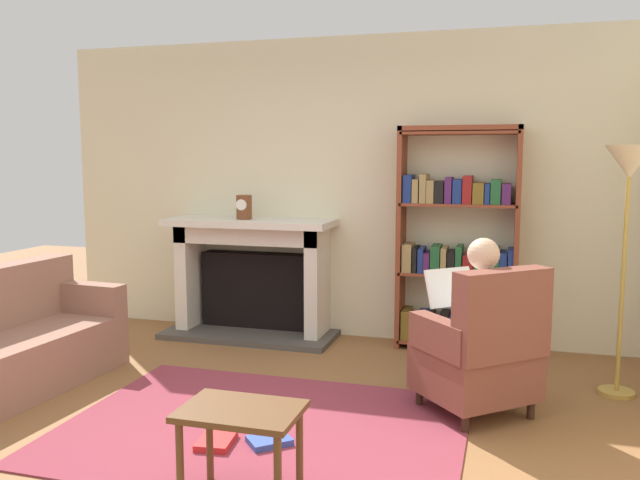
{
  "coord_description": "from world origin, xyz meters",
  "views": [
    {
      "loc": [
        1.4,
        -3.24,
        1.63
      ],
      "look_at": [
        0.1,
        1.2,
        1.05
      ],
      "focal_mm": 36.75,
      "sensor_mm": 36.0,
      "label": 1
    }
  ],
  "objects_px": {
    "mantel_clock": "(244,207)",
    "sofa_floral": "(4,347)",
    "armchair_reading": "(482,351)",
    "seated_reader": "(471,316)",
    "floor_lamp": "(628,184)",
    "bookshelf": "(456,247)",
    "fireplace": "(253,273)",
    "side_table": "(241,424)"
  },
  "relations": [
    {
      "from": "fireplace",
      "to": "seated_reader",
      "type": "relative_size",
      "value": 1.38
    },
    {
      "from": "mantel_clock",
      "to": "armchair_reading",
      "type": "relative_size",
      "value": 0.22
    },
    {
      "from": "armchair_reading",
      "to": "fireplace",
      "type": "bearing_deg",
      "value": -75.51
    },
    {
      "from": "mantel_clock",
      "to": "seated_reader",
      "type": "xyz_separation_m",
      "value": [
        2.08,
        -1.23,
        -0.57
      ]
    },
    {
      "from": "seated_reader",
      "to": "side_table",
      "type": "bearing_deg",
      "value": 15.81
    },
    {
      "from": "seated_reader",
      "to": "side_table",
      "type": "xyz_separation_m",
      "value": [
        -0.96,
        -1.51,
        -0.22
      ]
    },
    {
      "from": "bookshelf",
      "to": "floor_lamp",
      "type": "distance_m",
      "value": 1.53
    },
    {
      "from": "side_table",
      "to": "floor_lamp",
      "type": "relative_size",
      "value": 0.33
    },
    {
      "from": "bookshelf",
      "to": "fireplace",
      "type": "bearing_deg",
      "value": -178.97
    },
    {
      "from": "fireplace",
      "to": "floor_lamp",
      "type": "height_order",
      "value": "floor_lamp"
    },
    {
      "from": "sofa_floral",
      "to": "floor_lamp",
      "type": "bearing_deg",
      "value": -70.52
    },
    {
      "from": "seated_reader",
      "to": "side_table",
      "type": "distance_m",
      "value": 1.8
    },
    {
      "from": "mantel_clock",
      "to": "bookshelf",
      "type": "xyz_separation_m",
      "value": [
        1.87,
        0.14,
        -0.31
      ]
    },
    {
      "from": "bookshelf",
      "to": "sofa_floral",
      "type": "bearing_deg",
      "value": -146.67
    },
    {
      "from": "bookshelf",
      "to": "side_table",
      "type": "height_order",
      "value": "bookshelf"
    },
    {
      "from": "fireplace",
      "to": "sofa_floral",
      "type": "bearing_deg",
      "value": -120.27
    },
    {
      "from": "floor_lamp",
      "to": "sofa_floral",
      "type": "bearing_deg",
      "value": -164.61
    },
    {
      "from": "mantel_clock",
      "to": "side_table",
      "type": "relative_size",
      "value": 0.39
    },
    {
      "from": "armchair_reading",
      "to": "seated_reader",
      "type": "height_order",
      "value": "seated_reader"
    },
    {
      "from": "armchair_reading",
      "to": "sofa_floral",
      "type": "distance_m",
      "value": 3.27
    },
    {
      "from": "floor_lamp",
      "to": "mantel_clock",
      "type": "bearing_deg",
      "value": 167.71
    },
    {
      "from": "armchair_reading",
      "to": "side_table",
      "type": "relative_size",
      "value": 1.73
    },
    {
      "from": "fireplace",
      "to": "side_table",
      "type": "distance_m",
      "value": 3.04
    },
    {
      "from": "fireplace",
      "to": "armchair_reading",
      "type": "xyz_separation_m",
      "value": [
        2.12,
        -1.42,
        -0.15
      ]
    },
    {
      "from": "floor_lamp",
      "to": "armchair_reading",
      "type": "bearing_deg",
      "value": -143.77
    },
    {
      "from": "mantel_clock",
      "to": "floor_lamp",
      "type": "relative_size",
      "value": 0.13
    },
    {
      "from": "side_table",
      "to": "bookshelf",
      "type": "bearing_deg",
      "value": 75.38
    },
    {
      "from": "side_table",
      "to": "armchair_reading",
      "type": "bearing_deg",
      "value": 53.83
    },
    {
      "from": "bookshelf",
      "to": "side_table",
      "type": "distance_m",
      "value": 3.01
    },
    {
      "from": "fireplace",
      "to": "side_table",
      "type": "bearing_deg",
      "value": -69.12
    },
    {
      "from": "fireplace",
      "to": "side_table",
      "type": "relative_size",
      "value": 2.8
    },
    {
      "from": "seated_reader",
      "to": "floor_lamp",
      "type": "distance_m",
      "value": 1.4
    },
    {
      "from": "sofa_floral",
      "to": "floor_lamp",
      "type": "height_order",
      "value": "floor_lamp"
    },
    {
      "from": "mantel_clock",
      "to": "sofa_floral",
      "type": "bearing_deg",
      "value": -120.71
    },
    {
      "from": "fireplace",
      "to": "mantel_clock",
      "type": "bearing_deg",
      "value": -111.98
    },
    {
      "from": "seated_reader",
      "to": "floor_lamp",
      "type": "bearing_deg",
      "value": 168.53
    },
    {
      "from": "fireplace",
      "to": "sofa_floral",
      "type": "xyz_separation_m",
      "value": [
        -1.11,
        -1.9,
        -0.25
      ]
    },
    {
      "from": "armchair_reading",
      "to": "side_table",
      "type": "height_order",
      "value": "armchair_reading"
    },
    {
      "from": "sofa_floral",
      "to": "side_table",
      "type": "height_order",
      "value": "sofa_floral"
    },
    {
      "from": "fireplace",
      "to": "mantel_clock",
      "type": "relative_size",
      "value": 7.23
    },
    {
      "from": "side_table",
      "to": "sofa_floral",
      "type": "bearing_deg",
      "value": 156.86
    },
    {
      "from": "mantel_clock",
      "to": "sofa_floral",
      "type": "distance_m",
      "value": 2.27
    }
  ]
}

